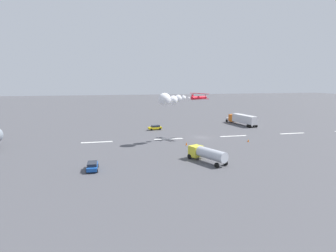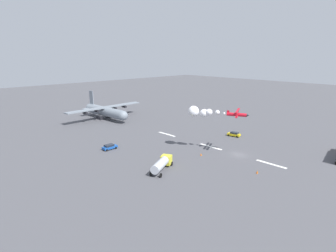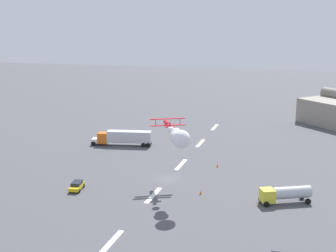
{
  "view_description": "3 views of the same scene",
  "coord_description": "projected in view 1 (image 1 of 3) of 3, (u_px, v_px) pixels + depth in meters",
  "views": [
    {
      "loc": [
        25.21,
        73.3,
        16.26
      ],
      "look_at": [
        10.52,
        3.65,
        4.24
      ],
      "focal_mm": 29.85,
      "sensor_mm": 36.0,
      "label": 1
    },
    {
      "loc": [
        -39.62,
        65.27,
        27.01
      ],
      "look_at": [
        28.14,
        0.0,
        3.03
      ],
      "focal_mm": 30.23,
      "sensor_mm": 36.0,
      "label": 2
    },
    {
      "loc": [
        84.93,
        25.11,
        30.56
      ],
      "look_at": [
        1.19,
        0.24,
        10.94
      ],
      "focal_mm": 50.2,
      "sensor_mm": 36.0,
      "label": 3
    }
  ],
  "objects": [
    {
      "name": "runway_stripe_1",
      "position": [
        292.0,
        133.0,
        84.4
      ],
      "size": [
        8.0,
        0.9,
        0.01
      ],
      "primitive_type": "cube",
      "color": "white",
      "rests_on": "ground"
    },
    {
      "name": "semi_truck_orange",
      "position": [
        242.0,
        119.0,
        99.8
      ],
      "size": [
        5.49,
        15.24,
        3.7
      ],
      "color": "silver",
      "rests_on": "ground"
    },
    {
      "name": "ground_plane",
      "position": [
        202.0,
        137.0,
        78.56
      ],
      "size": [
        440.0,
        440.0,
        0.0
      ],
      "primitive_type": "plane",
      "color": "#4C4C51",
      "rests_on": "ground"
    },
    {
      "name": "stunt_biplane_red",
      "position": [
        173.0,
        99.0,
        70.56
      ],
      "size": [
        15.31,
        10.23,
        3.09
      ],
      "color": "red"
    },
    {
      "name": "fuel_tanker_truck",
      "position": [
        207.0,
        154.0,
        54.98
      ],
      "size": [
        6.18,
        8.95,
        2.9
      ],
      "color": "yellow",
      "rests_on": "ground"
    },
    {
      "name": "followme_car_yellow",
      "position": [
        155.0,
        127.0,
        90.14
      ],
      "size": [
        4.5,
        2.62,
        1.52
      ],
      "color": "yellow",
      "rests_on": "ground"
    },
    {
      "name": "runway_stripe_4",
      "position": [
        97.0,
        142.0,
        72.71
      ],
      "size": [
        8.0,
        0.9,
        0.01
      ],
      "primitive_type": "cube",
      "color": "white",
      "rests_on": "ground"
    },
    {
      "name": "runway_stripe_3",
      "position": [
        169.0,
        139.0,
        76.61
      ],
      "size": [
        8.0,
        0.9,
        0.01
      ],
      "primitive_type": "cube",
      "color": "white",
      "rests_on": "ground"
    },
    {
      "name": "traffic_cone_far",
      "position": [
        186.0,
        144.0,
        69.36
      ],
      "size": [
        0.44,
        0.44,
        0.75
      ],
      "primitive_type": "cone",
      "color": "orange",
      "rests_on": "ground"
    },
    {
      "name": "runway_stripe_2",
      "position": [
        233.0,
        136.0,
        80.51
      ],
      "size": [
        8.0,
        0.9,
        0.01
      ],
      "primitive_type": "cube",
      "color": "white",
      "rests_on": "ground"
    },
    {
      "name": "traffic_cone_near",
      "position": [
        248.0,
        141.0,
        72.92
      ],
      "size": [
        0.44,
        0.44,
        0.75
      ],
      "primitive_type": "cone",
      "color": "orange",
      "rests_on": "ground"
    },
    {
      "name": "airport_staff_sedan",
      "position": [
        92.0,
        166.0,
        50.19
      ],
      "size": [
        2.02,
        4.39,
        1.52
      ],
      "color": "#194CA5",
      "rests_on": "ground"
    }
  ]
}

